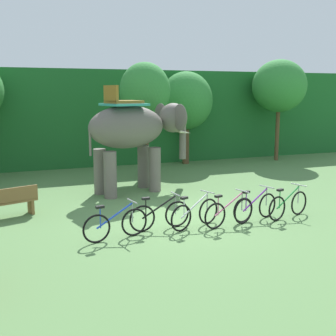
{
  "coord_description": "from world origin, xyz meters",
  "views": [
    {
      "loc": [
        -4.51,
        -10.84,
        3.56
      ],
      "look_at": [
        0.02,
        1.0,
        1.3
      ],
      "focal_mm": 45.77,
      "sensor_mm": 36.0,
      "label": 1
    }
  ],
  "objects_px": {
    "tree_center_left": "(186,101)",
    "bike_pink": "(229,212)",
    "bike_purple": "(255,207)",
    "elephant": "(135,131)",
    "bike_white": "(195,214)",
    "tree_left": "(279,86)",
    "bike_green": "(288,205)",
    "wooden_bench": "(11,201)",
    "bike_black": "(160,215)",
    "tree_far_left": "(145,92)",
    "bike_blue": "(116,224)"
  },
  "relations": [
    {
      "from": "tree_center_left",
      "to": "bike_pink",
      "type": "distance_m",
      "value": 10.57
    },
    {
      "from": "bike_purple",
      "to": "elephant",
      "type": "bearing_deg",
      "value": 113.95
    },
    {
      "from": "bike_white",
      "to": "tree_left",
      "type": "bearing_deg",
      "value": 45.43
    },
    {
      "from": "bike_pink",
      "to": "bike_green",
      "type": "bearing_deg",
      "value": 1.64
    },
    {
      "from": "bike_pink",
      "to": "wooden_bench",
      "type": "height_order",
      "value": "bike_pink"
    },
    {
      "from": "tree_center_left",
      "to": "bike_green",
      "type": "height_order",
      "value": "tree_center_left"
    },
    {
      "from": "tree_center_left",
      "to": "bike_black",
      "type": "relative_size",
      "value": 2.66
    },
    {
      "from": "bike_pink",
      "to": "bike_purple",
      "type": "relative_size",
      "value": 1.01
    },
    {
      "from": "tree_far_left",
      "to": "elephant",
      "type": "height_order",
      "value": "tree_far_left"
    },
    {
      "from": "bike_pink",
      "to": "wooden_bench",
      "type": "relative_size",
      "value": 1.08
    },
    {
      "from": "bike_blue",
      "to": "bike_black",
      "type": "bearing_deg",
      "value": 15.29
    },
    {
      "from": "tree_far_left",
      "to": "bike_pink",
      "type": "distance_m",
      "value": 7.99
    },
    {
      "from": "elephant",
      "to": "tree_far_left",
      "type": "bearing_deg",
      "value": 64.75
    },
    {
      "from": "bike_green",
      "to": "wooden_bench",
      "type": "height_order",
      "value": "bike_green"
    },
    {
      "from": "bike_pink",
      "to": "wooden_bench",
      "type": "bearing_deg",
      "value": 151.91
    },
    {
      "from": "tree_far_left",
      "to": "bike_pink",
      "type": "relative_size",
      "value": 2.84
    },
    {
      "from": "bike_pink",
      "to": "elephant",
      "type": "bearing_deg",
      "value": 103.44
    },
    {
      "from": "tree_far_left",
      "to": "bike_black",
      "type": "height_order",
      "value": "tree_far_left"
    },
    {
      "from": "bike_green",
      "to": "wooden_bench",
      "type": "distance_m",
      "value": 7.93
    },
    {
      "from": "elephant",
      "to": "bike_blue",
      "type": "xyz_separation_m",
      "value": [
        -1.96,
        -4.8,
        -1.82
      ]
    },
    {
      "from": "bike_black",
      "to": "bike_green",
      "type": "distance_m",
      "value": 3.79
    },
    {
      "from": "tree_far_left",
      "to": "bike_purple",
      "type": "height_order",
      "value": "tree_far_left"
    },
    {
      "from": "bike_green",
      "to": "bike_purple",
      "type": "bearing_deg",
      "value": 173.87
    },
    {
      "from": "tree_left",
      "to": "bike_pink",
      "type": "relative_size",
      "value": 3.1
    },
    {
      "from": "tree_far_left",
      "to": "bike_green",
      "type": "distance_m",
      "value": 8.17
    },
    {
      "from": "bike_white",
      "to": "wooden_bench",
      "type": "distance_m",
      "value": 5.29
    },
    {
      "from": "elephant",
      "to": "bike_green",
      "type": "height_order",
      "value": "elephant"
    },
    {
      "from": "tree_left",
      "to": "bike_black",
      "type": "height_order",
      "value": "tree_left"
    },
    {
      "from": "tree_left",
      "to": "bike_black",
      "type": "bearing_deg",
      "value": -138.05
    },
    {
      "from": "tree_far_left",
      "to": "elephant",
      "type": "relative_size",
      "value": 1.12
    },
    {
      "from": "bike_white",
      "to": "bike_purple",
      "type": "xyz_separation_m",
      "value": [
        1.84,
        -0.03,
        0.0
      ]
    },
    {
      "from": "tree_left",
      "to": "bike_blue",
      "type": "bearing_deg",
      "value": -140.43
    },
    {
      "from": "bike_blue",
      "to": "bike_black",
      "type": "distance_m",
      "value": 1.32
    },
    {
      "from": "bike_green",
      "to": "wooden_bench",
      "type": "xyz_separation_m",
      "value": [
        -7.4,
        2.86,
        0.09
      ]
    },
    {
      "from": "tree_center_left",
      "to": "bike_purple",
      "type": "relative_size",
      "value": 2.75
    },
    {
      "from": "tree_far_left",
      "to": "tree_center_left",
      "type": "bearing_deg",
      "value": 40.06
    },
    {
      "from": "tree_center_left",
      "to": "bike_pink",
      "type": "xyz_separation_m",
      "value": [
        -2.93,
        -9.78,
        -2.72
      ]
    },
    {
      "from": "tree_left",
      "to": "bike_green",
      "type": "relative_size",
      "value": 3.15
    },
    {
      "from": "bike_white",
      "to": "tree_far_left",
      "type": "bearing_deg",
      "value": 82.47
    },
    {
      "from": "bike_pink",
      "to": "bike_green",
      "type": "relative_size",
      "value": 1.01
    },
    {
      "from": "bike_black",
      "to": "bike_white",
      "type": "bearing_deg",
      "value": -11.73
    },
    {
      "from": "bike_purple",
      "to": "bike_black",
      "type": "bearing_deg",
      "value": 175.53
    },
    {
      "from": "tree_center_left",
      "to": "bike_purple",
      "type": "height_order",
      "value": "tree_center_left"
    },
    {
      "from": "bike_blue",
      "to": "wooden_bench",
      "type": "xyz_separation_m",
      "value": [
        -2.35,
        2.88,
        0.09
      ]
    },
    {
      "from": "tree_far_left",
      "to": "bike_black",
      "type": "bearing_deg",
      "value": -105.01
    },
    {
      "from": "tree_center_left",
      "to": "bike_pink",
      "type": "relative_size",
      "value": 2.71
    },
    {
      "from": "tree_center_left",
      "to": "tree_left",
      "type": "relative_size",
      "value": 0.88
    },
    {
      "from": "bike_blue",
      "to": "bike_purple",
      "type": "bearing_deg",
      "value": 1.86
    },
    {
      "from": "tree_left",
      "to": "elephant",
      "type": "xyz_separation_m",
      "value": [
        -9.0,
        -4.25,
        -1.65
      ]
    },
    {
      "from": "elephant",
      "to": "bike_white",
      "type": "relative_size",
      "value": 2.61
    }
  ]
}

